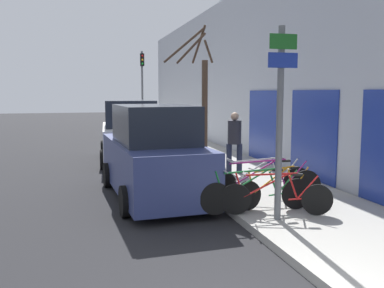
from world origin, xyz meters
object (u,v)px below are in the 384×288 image
(parked_car_1, at_px, (130,134))
(traffic_light, at_px, (142,82))
(bicycle_0, at_px, (276,197))
(pedestrian_near, at_px, (234,138))
(street_tree, at_px, (202,105))
(bicycle_4, at_px, (261,181))
(signpost, at_px, (280,118))
(bicycle_3, at_px, (264,186))
(bicycle_1, at_px, (257,193))
(bicycle_2, at_px, (279,189))
(parked_car_0, at_px, (153,156))

(parked_car_1, bearing_deg, traffic_light, 81.29)
(bicycle_0, relative_size, pedestrian_near, 1.17)
(pedestrian_near, distance_m, street_tree, 1.62)
(bicycle_4, distance_m, traffic_light, 14.03)
(signpost, xyz_separation_m, bicycle_3, (0.17, 1.01, -1.50))
(bicycle_1, bearing_deg, bicycle_3, -36.81)
(bicycle_3, xyz_separation_m, pedestrian_near, (0.67, 3.57, 0.62))
(signpost, xyz_separation_m, street_tree, (-0.31, 4.01, 0.11))
(bicycle_3, bearing_deg, bicycle_0, 177.77)
(bicycle_0, height_order, bicycle_2, bicycle_0)
(signpost, relative_size, pedestrian_near, 1.98)
(pedestrian_near, bearing_deg, traffic_light, -71.08)
(bicycle_1, distance_m, parked_car_1, 7.91)
(bicycle_1, relative_size, bicycle_2, 1.12)
(bicycle_0, height_order, bicycle_4, bicycle_4)
(pedestrian_near, xyz_separation_m, traffic_light, (-1.12, 10.75, 1.85))
(bicycle_0, height_order, street_tree, street_tree)
(signpost, relative_size, traffic_light, 0.79)
(parked_car_0, height_order, street_tree, street_tree)
(bicycle_0, distance_m, bicycle_2, 0.67)
(parked_car_1, bearing_deg, pedestrian_near, -51.12)
(bicycle_3, relative_size, pedestrian_near, 1.46)
(bicycle_2, height_order, parked_car_1, parked_car_1)
(bicycle_1, relative_size, street_tree, 0.57)
(bicycle_1, relative_size, bicycle_3, 0.90)
(bicycle_2, bearing_deg, bicycle_1, 104.17)
(parked_car_1, relative_size, street_tree, 1.08)
(bicycle_1, xyz_separation_m, bicycle_4, (0.52, 0.98, 0.02))
(pedestrian_near, bearing_deg, bicycle_1, 88.69)
(bicycle_0, height_order, parked_car_0, parked_car_0)
(bicycle_4, relative_size, street_tree, 0.60)
(bicycle_3, relative_size, parked_car_0, 0.55)
(bicycle_0, bearing_deg, bicycle_3, 11.34)
(bicycle_1, height_order, bicycle_4, bicycle_4)
(signpost, bearing_deg, bicycle_3, 80.40)
(pedestrian_near, relative_size, street_tree, 0.43)
(bicycle_3, bearing_deg, traffic_light, 5.15)
(bicycle_1, xyz_separation_m, bicycle_3, (0.35, 0.45, 0.04))
(parked_car_0, xyz_separation_m, traffic_light, (1.59, 12.49, 2.02))
(bicycle_4, xyz_separation_m, parked_car_1, (-2.13, 6.74, 0.47))
(parked_car_0, relative_size, street_tree, 1.16)
(pedestrian_near, height_order, street_tree, street_tree)
(parked_car_0, xyz_separation_m, pedestrian_near, (2.71, 1.74, 0.17))
(parked_car_1, bearing_deg, street_tree, -67.40)
(bicycle_1, bearing_deg, parked_car_1, 13.01)
(bicycle_4, distance_m, street_tree, 3.03)
(signpost, distance_m, bicycle_1, 1.64)
(parked_car_1, height_order, street_tree, street_tree)
(bicycle_4, height_order, traffic_light, traffic_light)
(parked_car_1, xyz_separation_m, traffic_light, (1.51, 7.05, 2.02))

